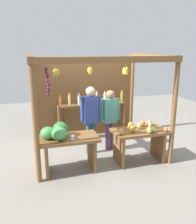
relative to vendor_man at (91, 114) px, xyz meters
name	(u,v)px	position (x,y,z in m)	size (l,w,h in m)	color
ground_plane	(96,150)	(0.15, 0.12, -0.98)	(12.00, 12.00, 0.00)	gray
market_stall	(90,92)	(0.14, 0.60, 0.40)	(2.94, 2.31, 2.33)	brown
fruit_counter_left	(64,140)	(-0.73, -0.70, -0.30)	(1.20, 0.65, 1.04)	brown
fruit_counter_right	(140,138)	(0.93, -0.70, -0.41)	(1.18, 0.64, 0.89)	brown
bottle_shelf_unit	(92,111)	(0.28, 0.95, -0.17)	(1.88, 0.22, 1.35)	brown
vendor_man	(91,114)	(0.00, 0.00, 0.00)	(0.48, 0.22, 1.63)	#285267
vendor_woman	(110,115)	(0.51, 0.11, -0.09)	(0.48, 0.20, 1.50)	#573C5E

